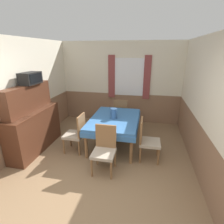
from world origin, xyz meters
name	(u,v)px	position (x,y,z in m)	size (l,w,h in m)	color
ground_plane	(81,208)	(0.00, 0.00, 0.00)	(16.00, 16.00, 0.00)	#846647
wall_back	(121,83)	(0.02, 3.74, 1.31)	(4.27, 0.09, 2.60)	silver
wall_left	(31,93)	(-1.96, 1.86, 1.30)	(0.05, 4.12, 2.60)	silver
wall_right	(199,102)	(1.96, 1.86, 1.30)	(0.05, 4.12, 2.60)	silver
dining_table	(115,122)	(0.13, 2.06, 0.62)	(1.19, 1.69, 0.73)	#386BA8
chair_head_window	(121,113)	(0.13, 3.12, 0.49)	(0.44, 0.44, 0.93)	brown
chair_right_near	(147,139)	(0.94, 1.55, 0.49)	(0.44, 0.44, 0.93)	brown
chair_left_near	(77,132)	(-0.67, 1.55, 0.49)	(0.44, 0.44, 0.93)	brown
chair_head_near	(104,148)	(0.13, 1.01, 0.49)	(0.44, 0.44, 0.93)	brown
sideboard	(33,123)	(-1.71, 1.44, 0.68)	(0.46, 1.61, 1.59)	#4C2819
tv	(30,78)	(-1.71, 1.58, 1.72)	(0.29, 0.51, 0.26)	black
vase	(114,113)	(0.12, 2.04, 0.85)	(0.16, 0.16, 0.25)	#335684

